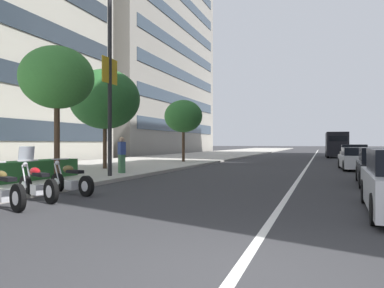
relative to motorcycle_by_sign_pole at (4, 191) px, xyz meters
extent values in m
plane|color=#303033|center=(-2.99, -6.33, -0.42)|extent=(400.00, 400.00, 0.00)
cube|color=#B2ADA3|center=(27.01, 5.93, -0.34)|extent=(160.00, 10.75, 0.15)
cube|color=silver|center=(32.01, -6.33, -0.41)|extent=(110.00, 0.16, 0.01)
cylinder|color=black|center=(-0.34, -0.73, -0.10)|extent=(0.38, 0.64, 0.65)
cylinder|color=silver|center=(-0.34, -0.73, -0.10)|extent=(0.25, 0.35, 0.32)
cube|color=silver|center=(-0.01, -0.02, -0.11)|extent=(0.40, 0.45, 0.28)
cube|color=black|center=(-0.09, -0.18, 0.30)|extent=(0.47, 0.67, 0.10)
ellipsoid|color=brown|center=(0.06, 0.13, 0.36)|extent=(0.41, 0.52, 0.24)
cylinder|color=silver|center=(0.00, -0.33, -0.22)|extent=(0.37, 0.66, 0.16)
cylinder|color=black|center=(1.63, 0.77, -0.10)|extent=(0.39, 0.63, 0.64)
cylinder|color=silver|center=(1.63, 0.77, -0.10)|extent=(0.26, 0.35, 0.32)
cylinder|color=black|center=(0.93, -0.64, -0.10)|extent=(0.39, 0.63, 0.64)
cylinder|color=silver|center=(0.93, -0.64, -0.10)|extent=(0.26, 0.35, 0.32)
cube|color=silver|center=(1.28, 0.06, -0.11)|extent=(0.40, 0.46, 0.28)
cube|color=black|center=(1.20, -0.10, 0.30)|extent=(0.48, 0.67, 0.10)
ellipsoid|color=#AD1116|center=(1.36, 0.21, 0.36)|extent=(0.42, 0.52, 0.24)
cylinder|color=silver|center=(1.53, 0.73, 0.21)|extent=(0.18, 0.30, 0.64)
cylinder|color=silver|center=(1.66, 0.67, 0.21)|extent=(0.18, 0.30, 0.64)
cylinder|color=silver|center=(1.56, 0.62, 0.66)|extent=(0.55, 0.30, 0.04)
sphere|color=silver|center=(1.64, 0.79, 0.54)|extent=(0.14, 0.14, 0.14)
cube|color=#B2BCC6|center=(1.61, 0.71, 0.84)|extent=(0.45, 0.30, 0.44)
cylinder|color=silver|center=(1.28, -0.25, -0.23)|extent=(0.38, 0.65, 0.16)
cylinder|color=black|center=(2.98, 0.69, -0.11)|extent=(0.33, 0.62, 0.61)
cylinder|color=silver|center=(2.98, 0.69, -0.11)|extent=(0.23, 0.33, 0.31)
cylinder|color=black|center=(2.44, -0.71, -0.11)|extent=(0.33, 0.62, 0.61)
cylinder|color=silver|center=(2.44, -0.71, -0.11)|extent=(0.23, 0.33, 0.31)
cube|color=silver|center=(2.71, -0.01, -0.13)|extent=(0.38, 0.45, 0.28)
cube|color=black|center=(2.65, -0.18, 0.29)|extent=(0.43, 0.68, 0.10)
ellipsoid|color=brown|center=(2.77, 0.15, 0.35)|extent=(0.39, 0.52, 0.24)
cylinder|color=silver|center=(2.88, 0.64, 0.19)|extent=(0.15, 0.31, 0.64)
cylinder|color=silver|center=(3.02, 0.59, 0.19)|extent=(0.15, 0.31, 0.64)
cylinder|color=silver|center=(2.92, 0.54, 0.65)|extent=(0.57, 0.25, 0.04)
sphere|color=silver|center=(2.99, 0.71, 0.53)|extent=(0.14, 0.14, 0.14)
cylinder|color=silver|center=(2.74, -0.32, -0.23)|extent=(0.33, 0.67, 0.16)
cylinder|color=black|center=(3.59, -8.39, -0.11)|extent=(0.63, 0.24, 0.62)
cylinder|color=black|center=(0.59, -8.30, -0.11)|extent=(0.63, 0.24, 0.62)
cylinder|color=black|center=(10.09, -8.73, -0.11)|extent=(0.63, 0.24, 0.62)
cylinder|color=black|center=(7.08, -8.61, -0.11)|extent=(0.63, 0.24, 0.62)
cube|color=silver|center=(17.32, -9.25, 0.09)|extent=(4.29, 2.04, 0.71)
cube|color=black|center=(17.11, -9.27, 0.67)|extent=(2.02, 1.78, 0.45)
cylinder|color=black|center=(18.67, -8.35, -0.11)|extent=(0.63, 0.25, 0.62)
cylinder|color=black|center=(18.75, -10.02, -0.11)|extent=(0.63, 0.25, 0.62)
cylinder|color=black|center=(15.89, -8.49, -0.11)|extent=(0.63, 0.25, 0.62)
cylinder|color=black|center=(15.98, -10.16, -0.11)|extent=(0.63, 0.25, 0.62)
cube|color=beige|center=(24.10, -9.51, 0.12)|extent=(4.21, 1.86, 0.77)
cube|color=black|center=(24.01, -9.51, 0.77)|extent=(2.18, 1.70, 0.55)
cylinder|color=black|center=(25.49, -8.68, -0.11)|extent=(0.62, 0.22, 0.62)
cylinder|color=black|center=(25.48, -10.36, -0.11)|extent=(0.62, 0.22, 0.62)
cylinder|color=black|center=(22.72, -8.66, -0.11)|extent=(0.62, 0.22, 0.62)
cylinder|color=black|center=(22.71, -10.34, -0.11)|extent=(0.62, 0.22, 0.62)
cube|color=black|center=(38.31, -8.74, 1.05)|extent=(6.09, 2.25, 2.50)
cube|color=black|center=(35.30, -8.79, 1.60)|extent=(0.07, 1.80, 0.56)
cylinder|color=black|center=(40.35, -7.73, -0.06)|extent=(0.72, 0.27, 0.72)
cylinder|color=black|center=(40.38, -9.68, -0.06)|extent=(0.72, 0.27, 0.72)
cylinder|color=black|center=(36.23, -7.80, -0.06)|extent=(0.72, 0.27, 0.72)
cylinder|color=black|center=(36.27, -9.75, -0.06)|extent=(0.72, 0.27, 0.72)
cylinder|color=#232326|center=(7.54, 1.44, 4.36)|extent=(0.18, 0.18, 9.25)
cube|color=gold|center=(7.19, 1.44, 4.28)|extent=(0.56, 0.03, 1.10)
cube|color=gold|center=(7.89, 1.44, 4.28)|extent=(0.56, 0.03, 1.10)
cube|color=#28602D|center=(4.36, 3.60, 0.10)|extent=(6.36, 1.10, 0.73)
cylinder|color=#473323|center=(5.28, 2.45, 1.18)|extent=(0.22, 0.22, 2.89)
ellipsoid|color=#387A33|center=(5.28, 2.45, 3.69)|extent=(2.84, 2.84, 2.41)
cylinder|color=#473323|center=(11.84, 4.22, 0.93)|extent=(0.22, 0.22, 2.40)
ellipsoid|color=#265B28|center=(11.84, 4.22, 3.60)|extent=(3.91, 3.91, 3.32)
cylinder|color=#473323|center=(21.11, 2.85, 0.93)|extent=(0.22, 0.22, 2.39)
ellipsoid|color=#2D6B2D|center=(21.11, 2.85, 3.22)|extent=(2.92, 2.92, 2.48)
cube|color=#3F724C|center=(9.17, 1.74, 0.17)|extent=(0.39, 0.40, 0.87)
cube|color=#33478C|center=(9.17, 1.74, 0.91)|extent=(0.46, 0.47, 0.60)
sphere|color=tan|center=(9.17, 1.74, 1.33)|extent=(0.24, 0.24, 0.24)
cube|color=#2D3842|center=(14.50, 12.26, 2.04)|extent=(22.66, 0.08, 1.50)
cube|color=#2D3842|center=(14.50, 12.26, 5.83)|extent=(22.66, 0.08, 1.50)
cube|color=#2D3842|center=(14.50, 12.26, 9.61)|extent=(22.66, 0.08, 1.50)
cube|color=#384756|center=(47.55, 12.26, 3.49)|extent=(30.46, 0.08, 1.50)
cube|color=#384756|center=(47.55, 12.26, 7.30)|extent=(30.46, 0.08, 1.50)
cube|color=#384756|center=(47.55, 12.26, 11.12)|extent=(30.46, 0.08, 1.50)
cube|color=#384756|center=(47.55, 12.26, 14.94)|extent=(30.46, 0.08, 1.50)
cube|color=#384756|center=(47.55, 12.26, 18.76)|extent=(30.46, 0.08, 1.50)
camera|label=1|loc=(-7.69, -7.33, 1.16)|focal=37.26mm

